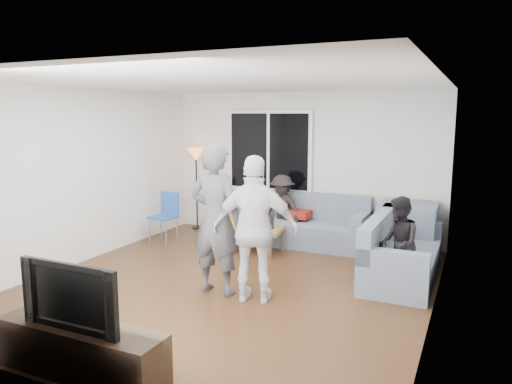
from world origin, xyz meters
The scene contains 32 objects.
floor centered at (0.00, 0.00, -0.02)m, with size 5.00×5.50×0.04m, color #56351C.
ceiling centered at (0.00, 0.00, 2.62)m, with size 5.00×5.50×0.04m, color white.
wall_back centered at (0.00, 2.77, 1.30)m, with size 5.00×0.04×2.60m, color silver.
wall_front centered at (0.00, -2.77, 1.30)m, with size 5.00×0.04×2.60m, color silver.
wall_left centered at (-2.52, 0.00, 1.30)m, with size 0.04×5.50×2.60m, color silver.
wall_right centered at (2.52, 0.00, 1.30)m, with size 0.04×5.50×2.60m, color silver.
window_frame centered at (-0.60, 2.69, 1.55)m, with size 1.62×0.06×1.47m, color white.
window_glass centered at (-0.60, 2.65, 1.55)m, with size 1.50×0.02×1.35m, color black.
window_mullion centered at (-0.60, 2.64, 1.55)m, with size 0.05×0.03×1.35m, color white.
radiator centered at (-0.60, 2.65, 0.31)m, with size 1.30×0.12×0.62m, color silver.
potted_plant centered at (-0.29, 2.62, 0.82)m, with size 0.22×0.18×0.40m, color #2E6227.
vase centered at (-0.94, 2.62, 0.71)m, with size 0.17×0.17×0.17m, color silver.
sofa_back_section centered at (0.15, 2.27, 0.42)m, with size 2.30×0.85×0.85m, color slate, non-canonical shape.
sofa_right_section centered at (2.02, 1.22, 0.42)m, with size 0.85×2.00×0.85m, color slate, non-canonical shape.
sofa_corner centered at (1.93, 2.27, 0.42)m, with size 0.85×0.85×0.85m, color slate.
cushion_yellow centered at (-0.67, 2.25, 0.51)m, with size 0.38×0.32×0.14m, color #C28B1C.
cushion_red centered at (0.12, 2.33, 0.51)m, with size 0.36×0.30×0.13m, color maroon.
coffee_table centered at (-0.45, 1.48, 0.20)m, with size 1.10×0.60×0.40m, color #9E7C4C.
pitcher centered at (-0.49, 1.38, 0.49)m, with size 0.17×0.17×0.17m, color maroon.
side_chair centered at (-2.05, 1.40, 0.43)m, with size 0.40×0.40×0.86m, color #2653A8, non-canonical shape.
floor_lamp centered at (-2.05, 2.51, 0.78)m, with size 0.32×0.32×1.56m, color orange, non-canonical shape.
player_left centered at (-0.02, -0.32, 0.94)m, with size 0.68×0.45×1.88m, color #444549.
player_right centered at (0.54, -0.37, 0.88)m, with size 1.03×0.43×1.75m, color silver.
spectator_right centered at (2.02, 0.73, 0.60)m, with size 0.58×0.45×1.20m, color black.
spectator_back centered at (-0.19, 2.30, 0.59)m, with size 0.76×0.44×1.18m, color black.
tv_console centered at (-0.11, -2.50, 0.22)m, with size 1.60×0.40×0.44m, color #302118.
television centered at (-0.11, -2.50, 0.73)m, with size 1.01×0.13×0.58m, color black.
bottle_d centered at (-0.24, 1.41, 0.52)m, with size 0.07×0.07×0.23m, color #FFA916.
bottle_e centered at (-0.07, 1.57, 0.52)m, with size 0.07×0.07×0.23m, color black.
bottle_a centered at (-0.76, 1.56, 0.50)m, with size 0.07×0.07×0.20m, color orange.
bottle_b centered at (-0.59, 1.37, 0.51)m, with size 0.08×0.08×0.22m, color #318017.
bottle_c centered at (-0.40, 1.62, 0.49)m, with size 0.07×0.07×0.18m, color black.
Camera 1 is at (2.87, -5.37, 2.22)m, focal length 33.89 mm.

